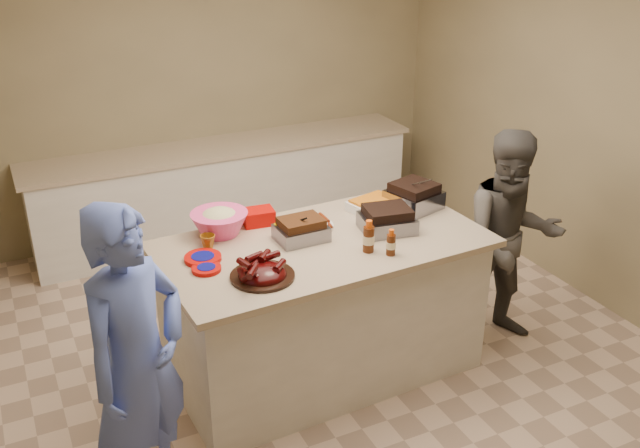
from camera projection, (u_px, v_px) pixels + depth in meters
name	position (u px, v px, depth m)	size (l,w,h in m)	color
room	(330.00, 353.00, 5.09)	(4.50, 5.00, 2.70)	#90815C
back_counter	(226.00, 190.00, 6.70)	(3.60, 0.64, 0.90)	silver
island	(323.00, 368.00, 4.92)	(2.07, 1.09, 0.98)	silver
rib_platter	(262.00, 277.00, 4.08)	(0.38, 0.38, 0.15)	#3C0304
pulled_pork_tray	(301.00, 240.00, 4.53)	(0.31, 0.24, 0.09)	#47230F
brisket_tray	(387.00, 230.00, 4.66)	(0.34, 0.28, 0.10)	black
roasting_pan	(413.00, 208.00, 4.99)	(0.32, 0.32, 0.13)	gray
coleslaw_bowl	(220.00, 234.00, 4.61)	(0.37, 0.37, 0.25)	#F7468B
sausage_plate	(310.00, 227.00, 4.70)	(0.31, 0.31, 0.05)	silver
mac_cheese_dish	(373.00, 210.00, 4.96)	(0.32, 0.24, 0.09)	orange
bbq_bottle_a	(368.00, 251.00, 4.38)	(0.07, 0.07, 0.21)	#431C09
bbq_bottle_b	(390.00, 255.00, 4.34)	(0.06, 0.06, 0.17)	#431C09
mustard_bottle	(278.00, 237.00, 4.56)	(0.05, 0.05, 0.13)	#EEBE00
sauce_bowl	(317.00, 230.00, 4.67)	(0.14, 0.04, 0.14)	silver
plate_stack_large	(203.00, 260.00, 4.28)	(0.22, 0.22, 0.03)	#AB0702
plate_stack_small	(207.00, 271.00, 4.16)	(0.17, 0.17, 0.02)	#AB0702
plastic_cup	(208.00, 248.00, 4.42)	(0.09, 0.09, 0.09)	#935711
basket_stack	(259.00, 224.00, 4.75)	(0.20, 0.15, 0.10)	#AB0702
guest_gray	(498.00, 335.00, 5.30)	(0.76, 1.57, 0.60)	#4F4B46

